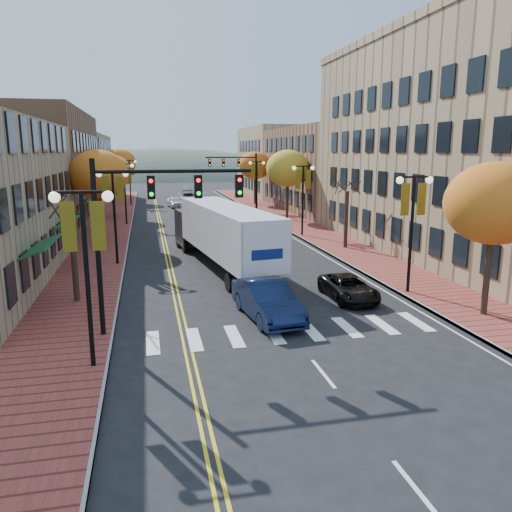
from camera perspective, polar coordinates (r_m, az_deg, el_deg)
ground at (r=18.92m, az=5.58°, el=-10.72°), size 200.00×200.00×0.00m
sidewalk_left at (r=49.73m, az=-16.34°, el=3.15°), size 4.00×85.00×0.15m
sidewalk_right at (r=51.68m, az=4.02°, el=3.92°), size 4.00×85.00×0.15m
building_left_mid at (r=53.85m, az=-25.06°, el=8.97°), size 12.00×24.00×11.00m
building_left_far at (r=78.47m, az=-21.12°, el=9.33°), size 12.00×26.00×9.50m
building_right_near at (r=40.47m, az=24.47°, el=11.23°), size 15.00×28.00×15.00m
building_right_mid at (r=63.35m, az=10.01°, el=9.72°), size 15.00×24.00×10.00m
building_right_far at (r=84.10m, az=4.25°, el=10.72°), size 15.00×20.00×11.00m
tree_left_a at (r=25.33m, az=-20.09°, el=-0.22°), size 0.28×0.28×4.20m
tree_left_b at (r=40.77m, az=-17.54°, el=8.84°), size 4.48×4.48×7.21m
tree_left_c at (r=56.73m, az=-16.15°, el=9.25°), size 4.16×4.16×6.69m
tree_left_d at (r=74.68m, az=-15.34°, el=10.26°), size 4.61×4.61×7.42m
tree_right_a at (r=23.67m, az=25.56°, el=5.41°), size 4.16×4.16×6.69m
tree_right_b at (r=37.83m, az=10.27°, el=4.13°), size 0.28×0.28×4.20m
tree_right_c at (r=52.65m, az=3.64°, el=9.95°), size 4.48×4.48×7.21m
tree_right_d at (r=68.17m, az=-0.13°, el=10.29°), size 4.35×4.35×7.00m
lamp_left_a at (r=16.96m, az=-18.98°, el=1.18°), size 1.96×0.36×6.05m
lamp_left_b at (r=32.78m, az=-15.95°, el=6.28°), size 1.96×0.36×6.05m
lamp_left_c at (r=50.71m, az=-14.80°, el=8.20°), size 1.96×0.36×6.05m
lamp_left_d at (r=68.67m, az=-14.25°, el=9.11°), size 1.96×0.36×6.05m
lamp_right_a at (r=26.22m, az=17.47°, el=4.88°), size 1.96×0.36×6.05m
lamp_right_b at (r=42.71m, az=5.39°, el=7.91°), size 1.96×0.36×6.05m
lamp_right_c at (r=60.08m, az=0.10°, el=9.12°), size 1.96×0.36×6.05m
traffic_mast_near at (r=19.72m, az=-12.30°, el=4.83°), size 6.10×0.35×7.00m
traffic_mast_far at (r=59.64m, az=-1.82°, el=9.69°), size 6.10×0.34×7.00m
semi_truck at (r=31.17m, az=-4.07°, el=2.85°), size 4.76×16.31×4.03m
navy_sedan at (r=21.98m, az=1.30°, el=-5.07°), size 2.38×5.28×1.68m
black_suv at (r=25.28m, az=10.53°, el=-3.57°), size 2.00×4.30×1.19m
car_far_white at (r=66.09m, az=-9.21°, el=6.11°), size 2.20×4.39×1.44m
car_far_silver at (r=73.27m, az=-6.02°, el=6.74°), size 2.21×4.90×1.39m
car_far_oncoming at (r=85.23m, az=-7.83°, el=7.46°), size 1.91×4.65×1.50m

